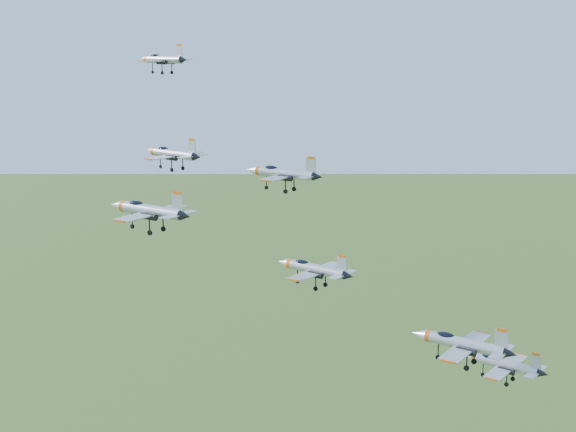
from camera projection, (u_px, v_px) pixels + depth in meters
The scene contains 7 objects.
jet_lead at pixel (162, 59), 134.43m from camera, with size 11.88×9.84×3.17m.
jet_left_high at pixel (172, 153), 117.29m from camera, with size 11.97×9.91×3.20m.
jet_right_high at pixel (148, 210), 95.28m from camera, with size 12.87×10.59×3.45m.
jet_left_low at pixel (283, 173), 116.24m from camera, with size 13.10×10.83×3.50m.
jet_right_low at pixel (313, 268), 94.63m from camera, with size 11.02×9.07×2.95m.
jet_trail at pixel (461, 343), 100.28m from camera, with size 13.99×11.51×3.74m.
jet_extra at pixel (502, 364), 107.77m from camera, with size 12.33×10.13×3.30m.
Camera 1 is at (74.25, -88.17, 163.16)m, focal length 50.00 mm.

